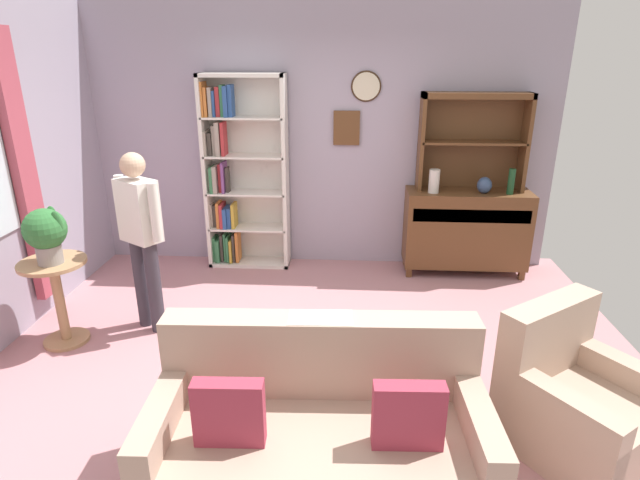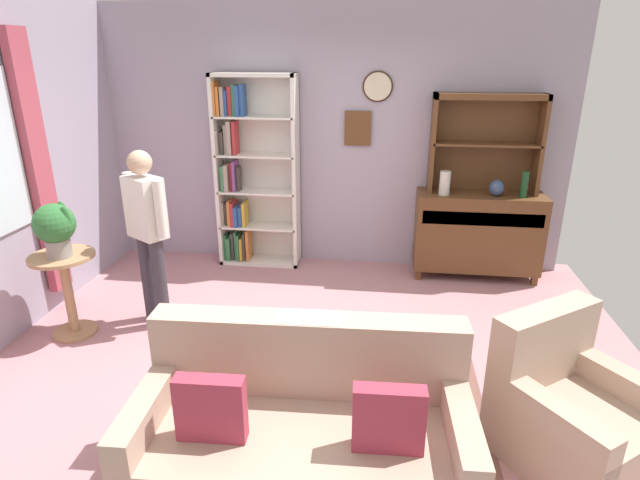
{
  "view_description": "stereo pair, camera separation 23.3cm",
  "coord_description": "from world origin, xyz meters",
  "px_view_note": "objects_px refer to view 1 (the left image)",
  "views": [
    {
      "loc": [
        0.34,
        -3.47,
        2.31
      ],
      "look_at": [
        0.1,
        0.2,
        0.95
      ],
      "focal_mm": 28.77,
      "sensor_mm": 36.0,
      "label": 1
    },
    {
      "loc": [
        0.57,
        -3.45,
        2.31
      ],
      "look_at": [
        0.1,
        0.2,
        0.95
      ],
      "focal_mm": 28.77,
      "sensor_mm": 36.0,
      "label": 2
    }
  ],
  "objects_px": {
    "bookshelf": "(238,175)",
    "couch_floral": "(319,436)",
    "vase_tall": "(434,181)",
    "potted_plant_large": "(46,232)",
    "plant_stand": "(58,293)",
    "bottle_wine": "(511,182)",
    "armchair_floral": "(576,405)",
    "vase_round": "(484,185)",
    "coffee_table": "(343,343)",
    "book_stack": "(356,334)",
    "sideboard": "(466,228)",
    "person_reading": "(141,231)",
    "sideboard_hutch": "(474,128)"
  },
  "relations": [
    {
      "from": "sideboard_hutch",
      "to": "armchair_floral",
      "type": "distance_m",
      "value": 3.05
    },
    {
      "from": "vase_round",
      "to": "book_stack",
      "type": "bearing_deg",
      "value": -121.87
    },
    {
      "from": "plant_stand",
      "to": "potted_plant_large",
      "type": "relative_size",
      "value": 1.64
    },
    {
      "from": "bookshelf",
      "to": "vase_tall",
      "type": "bearing_deg",
      "value": -4.48
    },
    {
      "from": "potted_plant_large",
      "to": "sideboard_hutch",
      "type": "bearing_deg",
      "value": 27.12
    },
    {
      "from": "bottle_wine",
      "to": "armchair_floral",
      "type": "relative_size",
      "value": 0.25
    },
    {
      "from": "vase_tall",
      "to": "person_reading",
      "type": "bearing_deg",
      "value": -152.77
    },
    {
      "from": "bookshelf",
      "to": "sideboard_hutch",
      "type": "height_order",
      "value": "bookshelf"
    },
    {
      "from": "book_stack",
      "to": "sideboard",
      "type": "bearing_deg",
      "value": 61.48
    },
    {
      "from": "vase_tall",
      "to": "plant_stand",
      "type": "relative_size",
      "value": 0.33
    },
    {
      "from": "bookshelf",
      "to": "person_reading",
      "type": "xyz_separation_m",
      "value": [
        -0.51,
        -1.5,
        -0.13
      ]
    },
    {
      "from": "sideboard",
      "to": "coffee_table",
      "type": "xyz_separation_m",
      "value": [
        -1.28,
        -2.15,
        -0.16
      ]
    },
    {
      "from": "bookshelf",
      "to": "armchair_floral",
      "type": "bearing_deg",
      "value": -46.28
    },
    {
      "from": "couch_floral",
      "to": "potted_plant_large",
      "type": "distance_m",
      "value": 2.66
    },
    {
      "from": "person_reading",
      "to": "book_stack",
      "type": "relative_size",
      "value": 7.99
    },
    {
      "from": "bookshelf",
      "to": "sideboard",
      "type": "xyz_separation_m",
      "value": [
        2.48,
        -0.08,
        -0.52
      ]
    },
    {
      "from": "armchair_floral",
      "to": "person_reading",
      "type": "xyz_separation_m",
      "value": [
        -3.13,
        1.25,
        0.62
      ]
    },
    {
      "from": "sideboard_hutch",
      "to": "book_stack",
      "type": "relative_size",
      "value": 5.63
    },
    {
      "from": "sideboard",
      "to": "bottle_wine",
      "type": "distance_m",
      "value": 0.68
    },
    {
      "from": "potted_plant_large",
      "to": "book_stack",
      "type": "bearing_deg",
      "value": -10.7
    },
    {
      "from": "person_reading",
      "to": "book_stack",
      "type": "height_order",
      "value": "person_reading"
    },
    {
      "from": "person_reading",
      "to": "plant_stand",
      "type": "bearing_deg",
      "value": -156.02
    },
    {
      "from": "bookshelf",
      "to": "person_reading",
      "type": "distance_m",
      "value": 1.58
    },
    {
      "from": "sideboard",
      "to": "plant_stand",
      "type": "distance_m",
      "value": 4.0
    },
    {
      "from": "bottle_wine",
      "to": "armchair_floral",
      "type": "distance_m",
      "value": 2.7
    },
    {
      "from": "couch_floral",
      "to": "plant_stand",
      "type": "distance_m",
      "value": 2.62
    },
    {
      "from": "bookshelf",
      "to": "plant_stand",
      "type": "height_order",
      "value": "bookshelf"
    },
    {
      "from": "sideboard_hutch",
      "to": "couch_floral",
      "type": "height_order",
      "value": "sideboard_hutch"
    },
    {
      "from": "bottle_wine",
      "to": "bookshelf",
      "type": "bearing_deg",
      "value": 176.56
    },
    {
      "from": "vase_round",
      "to": "bottle_wine",
      "type": "relative_size",
      "value": 0.64
    },
    {
      "from": "sideboard_hutch",
      "to": "bottle_wine",
      "type": "bearing_deg",
      "value": -26.96
    },
    {
      "from": "vase_round",
      "to": "person_reading",
      "type": "bearing_deg",
      "value": -156.59
    },
    {
      "from": "bookshelf",
      "to": "sideboard_hutch",
      "type": "relative_size",
      "value": 1.91
    },
    {
      "from": "sideboard_hutch",
      "to": "vase_round",
      "type": "xyz_separation_m",
      "value": [
        0.13,
        -0.18,
        -0.55
      ]
    },
    {
      "from": "couch_floral",
      "to": "plant_stand",
      "type": "relative_size",
      "value": 2.5
    },
    {
      "from": "sideboard",
      "to": "sideboard_hutch",
      "type": "bearing_deg",
      "value": 90.0
    },
    {
      "from": "bookshelf",
      "to": "couch_floral",
      "type": "xyz_separation_m",
      "value": [
        1.09,
        -3.14,
        -0.72
      ]
    },
    {
      "from": "vase_round",
      "to": "couch_floral",
      "type": "height_order",
      "value": "vase_round"
    },
    {
      "from": "sideboard",
      "to": "plant_stand",
      "type": "xyz_separation_m",
      "value": [
        -3.62,
        -1.7,
        -0.06
      ]
    },
    {
      "from": "vase_tall",
      "to": "potted_plant_large",
      "type": "xyz_separation_m",
      "value": [
        -3.2,
        -1.65,
        -0.05
      ]
    },
    {
      "from": "vase_tall",
      "to": "person_reading",
      "type": "height_order",
      "value": "person_reading"
    },
    {
      "from": "vase_round",
      "to": "potted_plant_large",
      "type": "xyz_separation_m",
      "value": [
        -3.72,
        -1.67,
        -0.01
      ]
    },
    {
      "from": "vase_round",
      "to": "vase_tall",
      "type": "bearing_deg",
      "value": -178.51
    },
    {
      "from": "coffee_table",
      "to": "book_stack",
      "type": "height_order",
      "value": "book_stack"
    },
    {
      "from": "vase_round",
      "to": "coffee_table",
      "type": "xyz_separation_m",
      "value": [
        -1.41,
        -2.08,
        -0.65
      ]
    },
    {
      "from": "plant_stand",
      "to": "person_reading",
      "type": "distance_m",
      "value": 0.83
    },
    {
      "from": "plant_stand",
      "to": "sideboard_hutch",
      "type": "bearing_deg",
      "value": 26.52
    },
    {
      "from": "person_reading",
      "to": "sideboard",
      "type": "bearing_deg",
      "value": 25.37
    },
    {
      "from": "bookshelf",
      "to": "couch_floral",
      "type": "relative_size",
      "value": 1.15
    },
    {
      "from": "sideboard",
      "to": "book_stack",
      "type": "xyz_separation_m",
      "value": [
        -1.19,
        -2.19,
        -0.06
      ]
    }
  ]
}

